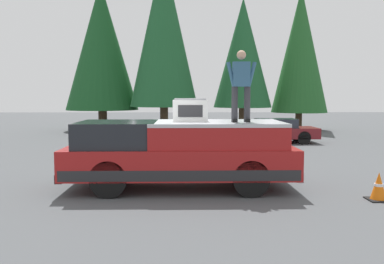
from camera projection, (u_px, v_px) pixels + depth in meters
The scene contains 10 objects.
ground_plane at pixel (149, 186), 10.38m from camera, with size 90.00×90.00×0.00m, color #4C4F51.
pickup_truck at pixel (180, 153), 10.05m from camera, with size 2.01×5.54×1.65m.
compressor_unit at pixel (190, 110), 10.13m from camera, with size 0.65×0.84×0.56m.
person_on_truck_bed at pixel (241, 84), 9.75m from camera, with size 0.29×0.72×1.69m.
parked_car_maroon at pixel (274, 131), 19.85m from camera, with size 1.64×4.10×1.16m.
traffic_cone at pixel (379, 187), 8.96m from camera, with size 0.47×0.47×0.62m.
conifer_far_left at pixel (300, 51), 26.59m from camera, with size 3.60×3.60×9.18m.
conifer_left at pixel (243, 53), 25.58m from camera, with size 3.62×3.62×8.28m.
conifer_center_left at pixel (164, 30), 24.92m from camera, with size 4.14×4.14×10.92m.
conifer_center_right at pixel (101, 46), 26.28m from camera, with size 4.62×4.62×9.46m.
Camera 1 is at (-10.23, -0.86, 2.29)m, focal length 38.55 mm.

